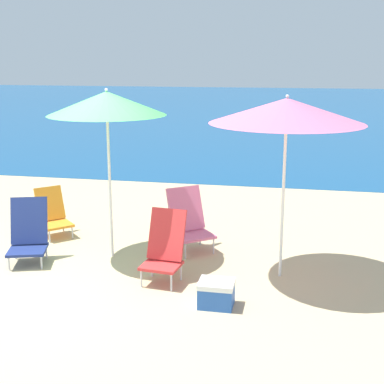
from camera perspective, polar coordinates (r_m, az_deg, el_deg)
The scene contains 9 objects.
ground_plane at distance 6.95m, azimuth -14.61°, elevation -8.92°, with size 60.00×60.00×0.00m, color #C6B284.
sea_water at distance 31.36m, azimuth 6.11°, elevation 9.12°, with size 60.00×40.00×0.01m.
beach_umbrella_green at distance 7.10m, azimuth -9.08°, elevation 9.30°, with size 1.56×1.56×2.29m.
beach_umbrella_pink at distance 6.40m, azimuth 10.07°, elevation 8.51°, with size 1.83×1.83×2.26m.
beach_chair_orange at distance 8.50m, azimuth -14.62°, elevation -2.24°, with size 0.70×0.70×0.73m.
beach_chair_navy at distance 7.51m, azimuth -17.05°, elevation -4.25°, with size 0.64×0.71×0.84m.
beach_chair_pink at distance 7.59m, azimuth -0.34°, elevation -3.05°, with size 0.78×0.79×0.88m.
beach_chair_red at distance 6.55m, azimuth -2.94°, elevation -5.88°, with size 0.51×0.57×0.87m.
cooler_box at distance 5.99m, azimuth 2.61°, elevation -10.76°, with size 0.39×0.32×0.29m.
Camera 1 is at (2.92, -5.72, 2.66)m, focal length 50.00 mm.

